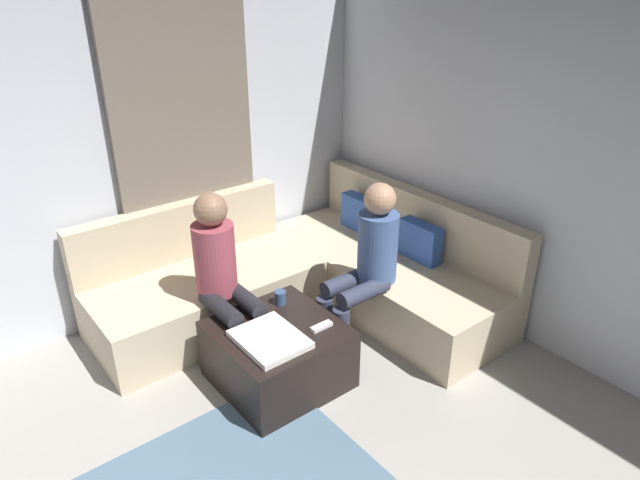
# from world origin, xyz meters

# --- Properties ---
(curtain_panel) EXTENTS (0.06, 1.10, 2.50)m
(curtain_panel) POSITION_xyz_m (-2.84, 1.30, 1.25)
(curtain_panel) COLOR #726659
(curtain_panel) RESTS_ON ground_plane
(sectional_couch) EXTENTS (2.10, 2.55, 0.87)m
(sectional_couch) POSITION_xyz_m (-2.08, 1.88, 0.28)
(sectional_couch) COLOR #C6B593
(sectional_couch) RESTS_ON ground_plane
(ottoman) EXTENTS (0.76, 0.76, 0.42)m
(ottoman) POSITION_xyz_m (-1.49, 1.17, 0.21)
(ottoman) COLOR black
(ottoman) RESTS_ON ground_plane
(folded_blanket) EXTENTS (0.44, 0.36, 0.04)m
(folded_blanket) POSITION_xyz_m (-1.39, 1.05, 0.44)
(folded_blanket) COLOR white
(folded_blanket) RESTS_ON ottoman
(coffee_mug) EXTENTS (0.08, 0.08, 0.10)m
(coffee_mug) POSITION_xyz_m (-1.71, 1.35, 0.47)
(coffee_mug) COLOR #334C72
(coffee_mug) RESTS_ON ottoman
(game_remote) EXTENTS (0.05, 0.15, 0.02)m
(game_remote) POSITION_xyz_m (-1.31, 1.39, 0.43)
(game_remote) COLOR white
(game_remote) RESTS_ON ottoman
(person_on_couch_back) EXTENTS (0.30, 0.60, 1.20)m
(person_on_couch_back) POSITION_xyz_m (-1.49, 1.93, 0.66)
(person_on_couch_back) COLOR #2D3347
(person_on_couch_back) RESTS_ON ground_plane
(person_on_couch_side) EXTENTS (0.60, 0.30, 1.20)m
(person_on_couch_side) POSITION_xyz_m (-1.93, 1.05, 0.66)
(person_on_couch_side) COLOR black
(person_on_couch_side) RESTS_ON ground_plane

